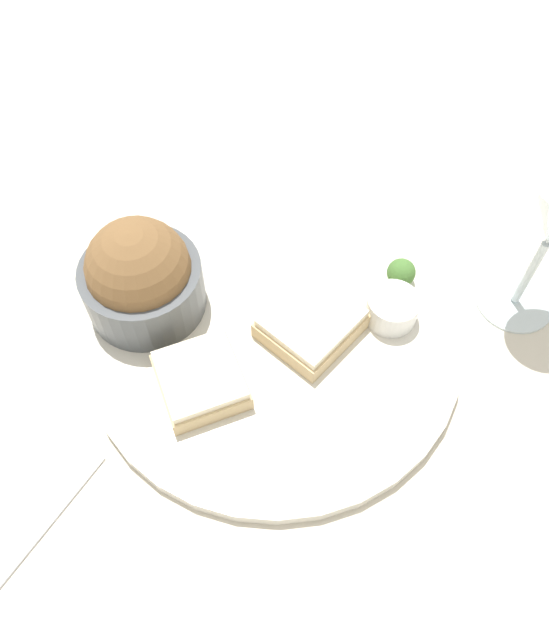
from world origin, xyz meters
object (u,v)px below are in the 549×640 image
(sauce_ramekin, at_px, (392,308))
(cheese_toast_far, at_px, (201,380))
(salad_bowl, at_px, (141,277))
(fork, at_px, (19,556))
(cheese_toast_near, at_px, (311,324))

(sauce_ramekin, height_order, cheese_toast_far, sauce_ramekin)
(salad_bowl, height_order, cheese_toast_far, salad_bowl)
(sauce_ramekin, bearing_deg, cheese_toast_far, -169.00)
(sauce_ramekin, bearing_deg, fork, -157.08)
(salad_bowl, xyz_separation_m, sauce_ramekin, (0.22, -0.06, -0.03))
(fork, bearing_deg, sauce_ramekin, 22.92)
(sauce_ramekin, xyz_separation_m, cheese_toast_near, (-0.08, 0.00, -0.00))
(salad_bowl, bearing_deg, cheese_toast_far, -69.57)
(sauce_ramekin, distance_m, cheese_toast_far, 0.19)
(salad_bowl, relative_size, fork, 0.78)
(salad_bowl, xyz_separation_m, cheese_toast_far, (0.04, -0.10, -0.03))
(salad_bowl, relative_size, cheese_toast_far, 1.32)
(salad_bowl, xyz_separation_m, cheese_toast_near, (0.15, -0.06, -0.03))
(salad_bowl, bearing_deg, sauce_ramekin, -16.07)
(sauce_ramekin, relative_size, cheese_toast_far, 0.57)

